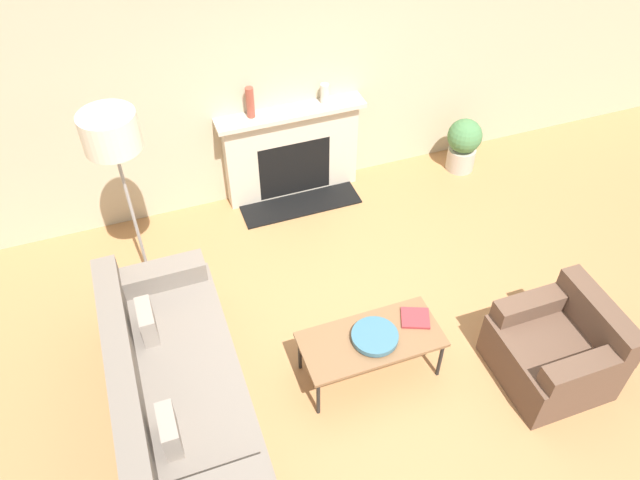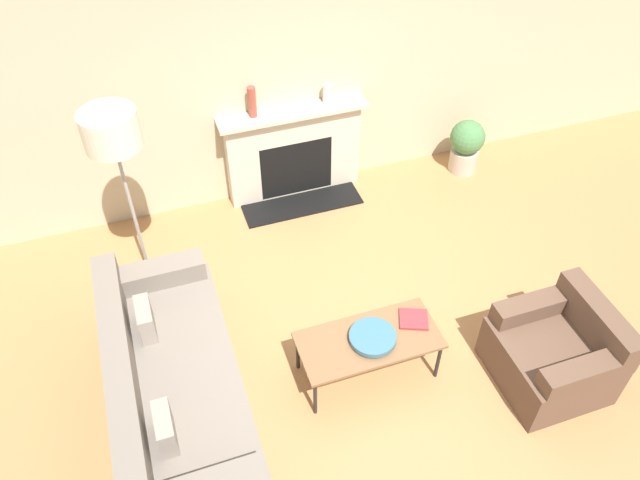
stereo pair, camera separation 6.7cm
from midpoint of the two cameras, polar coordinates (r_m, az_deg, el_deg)
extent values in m
plane|color=#A87547|center=(5.63, 5.80, -10.00)|extent=(18.00, 18.00, 0.00)
cube|color=#BCAD8E|center=(6.47, -2.35, 15.42)|extent=(18.00, 0.06, 2.90)
cube|color=beige|center=(6.85, -2.16, 7.93)|extent=(1.46, 0.20, 1.02)
cube|color=black|center=(6.87, -1.92, 6.61)|extent=(0.80, 0.04, 0.66)
cube|color=black|center=(6.95, -1.36, 3.32)|extent=(1.32, 0.40, 0.02)
cube|color=beige|center=(6.53, -2.20, 11.57)|extent=(1.58, 0.28, 0.05)
cube|color=slate|center=(5.23, -12.25, -13.32)|extent=(0.94, 2.28, 0.43)
cube|color=slate|center=(4.93, -17.36, -11.74)|extent=(0.20, 2.28, 0.36)
cube|color=slate|center=(5.64, -14.52, -3.07)|extent=(0.87, 0.22, 0.20)
cube|color=gray|center=(4.65, -13.55, -16.41)|extent=(0.12, 0.32, 0.28)
cube|color=gray|center=(5.26, -15.30, -7.01)|extent=(0.12, 0.32, 0.28)
cube|color=brown|center=(5.61, 20.50, -10.27)|extent=(0.82, 0.86, 0.45)
cube|color=brown|center=(5.50, 24.30, -6.73)|extent=(0.18, 0.86, 0.33)
cube|color=brown|center=(5.53, 19.35, -5.74)|extent=(0.74, 0.18, 0.17)
cube|color=brown|center=(5.24, 23.40, -11.01)|extent=(0.74, 0.18, 0.17)
cube|color=brown|center=(5.14, 4.88, -9.10)|extent=(1.16, 0.54, 0.03)
cylinder|color=black|center=(5.08, -0.05, -14.23)|extent=(0.03, 0.03, 0.42)
cylinder|color=black|center=(5.38, 11.11, -10.80)|extent=(0.03, 0.03, 0.42)
cylinder|color=black|center=(5.33, -1.69, -10.22)|extent=(0.03, 0.03, 0.42)
cylinder|color=black|center=(5.61, 8.97, -7.20)|extent=(0.03, 0.03, 0.42)
cylinder|color=#38667A|center=(5.12, 5.19, -9.04)|extent=(0.13, 0.13, 0.02)
cylinder|color=#38667A|center=(5.09, 5.21, -8.83)|extent=(0.38, 0.38, 0.05)
cube|color=#9E2D33|center=(5.28, 8.91, -7.16)|extent=(0.30, 0.29, 0.02)
cylinder|color=gray|center=(6.31, -14.79, -3.69)|extent=(0.36, 0.36, 0.03)
cylinder|color=gray|center=(5.75, -16.26, 1.92)|extent=(0.03, 0.03, 1.63)
cylinder|color=beige|center=(5.20, -18.28, 9.56)|extent=(0.46, 0.46, 0.31)
cylinder|color=brown|center=(6.37, -5.93, 12.45)|extent=(0.08, 0.08, 0.33)
cylinder|color=beige|center=(6.59, 0.93, 13.24)|extent=(0.09, 0.09, 0.21)
cylinder|color=#B2A899|center=(7.58, 13.21, 7.17)|extent=(0.32, 0.32, 0.27)
sphere|color=#477A47|center=(7.40, 13.60, 9.11)|extent=(0.40, 0.40, 0.40)
camera|label=1|loc=(0.03, -89.68, 0.31)|focal=35.00mm
camera|label=2|loc=(0.03, 90.32, -0.31)|focal=35.00mm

